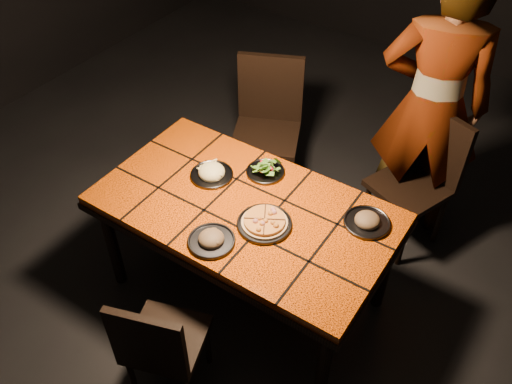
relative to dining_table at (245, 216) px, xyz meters
The scene contains 11 objects.
room_shell 0.83m from the dining_table, ahead, with size 6.04×7.04×3.08m.
dining_table is the anchor object (origin of this frame).
chair_near 0.81m from the dining_table, 87.61° to the right, with size 0.47×0.47×0.82m.
chair_far_left 1.07m from the dining_table, 115.76° to the left, with size 0.60×0.60×1.01m.
chair_far_right 1.23m from the dining_table, 58.45° to the left, with size 0.55×0.55×0.95m.
diner 1.33m from the dining_table, 64.13° to the left, with size 0.68×0.45×1.87m, color brown.
plate_pizza 0.20m from the dining_table, 20.70° to the right, with size 0.33×0.33×0.04m.
plate_pasta 0.32m from the dining_table, 161.98° to the left, with size 0.25×0.25×0.08m.
plate_salad 0.31m from the dining_table, 100.26° to the left, with size 0.22×0.22×0.07m.
plate_mushroom_a 0.33m from the dining_table, 87.98° to the right, with size 0.24×0.24×0.08m.
plate_mushroom_b 0.66m from the dining_table, 21.55° to the left, with size 0.24×0.24×0.08m.
Camera 1 is at (1.20, -1.70, 2.78)m, focal length 38.00 mm.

